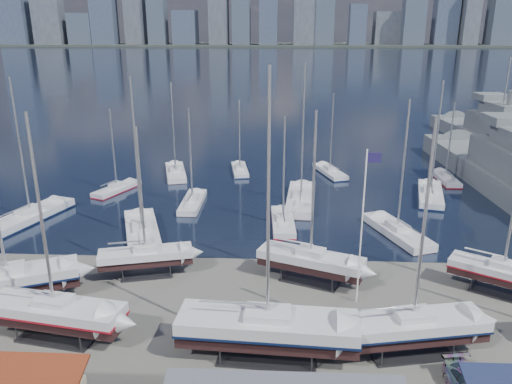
{
  "coord_description": "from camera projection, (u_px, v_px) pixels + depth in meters",
  "views": [
    {
      "loc": [
        -0.46,
        -44.06,
        21.53
      ],
      "look_at": [
        -2.96,
        8.0,
        4.23
      ],
      "focal_mm": 35.0,
      "sensor_mm": 36.0,
      "label": 1
    }
  ],
  "objects": [
    {
      "name": "sailboat_cradle_0",
      "position": [
        8.0,
        281.0,
        40.06
      ],
      "size": [
        11.14,
        7.21,
        17.41
      ],
      "rotation": [
        0.0,
        0.0,
        0.42
      ],
      "color": "#2D2D33",
      "rests_on": "ground"
    },
    {
      "name": "water",
      "position": [
        281.0,
        61.0,
        332.97
      ],
      "size": [
        1400.0,
        600.0,
        0.4
      ],
      "primitive_type": "cube",
      "color": "#172136",
      "rests_on": "ground"
    },
    {
      "name": "sailboat_moored_11",
      "position": [
        445.0,
        179.0,
        73.12
      ],
      "size": [
        2.37,
        8.12,
        12.1
      ],
      "rotation": [
        0.0,
        0.0,
        1.58
      ],
      "color": "black",
      "rests_on": "water"
    },
    {
      "name": "sailboat_moored_10",
      "position": [
        430.0,
        196.0,
        65.83
      ],
      "size": [
        5.46,
        11.12,
        16.01
      ],
      "rotation": [
        0.0,
        0.0,
        1.33
      ],
      "color": "black",
      "rests_on": "water"
    },
    {
      "name": "sailboat_moored_2",
      "position": [
        176.0,
        173.0,
        75.88
      ],
      "size": [
        5.04,
        10.03,
        14.59
      ],
      "rotation": [
        0.0,
        0.0,
        1.82
      ],
      "color": "black",
      "rests_on": "water"
    },
    {
      "name": "sailboat_moored_7",
      "position": [
        301.0,
        201.0,
        63.78
      ],
      "size": [
        4.34,
        12.42,
        18.41
      ],
      "rotation": [
        0.0,
        0.0,
        1.49
      ],
      "color": "black",
      "rests_on": "water"
    },
    {
      "name": "sailboat_cradle_2",
      "position": [
        146.0,
        256.0,
        44.84
      ],
      "size": [
        8.6,
        4.29,
        13.7
      ],
      "rotation": [
        0.0,
        0.0,
        0.25
      ],
      "color": "#2D2D33",
      "rests_on": "ground"
    },
    {
      "name": "sailboat_moored_8",
      "position": [
        330.0,
        172.0,
        76.43
      ],
      "size": [
        4.94,
        8.95,
        12.89
      ],
      "rotation": [
        0.0,
        0.0,
        1.88
      ],
      "color": "black",
      "rests_on": "water"
    },
    {
      "name": "sailboat_cradle_1",
      "position": [
        55.0,
        312.0,
        35.69
      ],
      "size": [
        10.58,
        4.64,
        16.5
      ],
      "rotation": [
        0.0,
        0.0,
        -0.18
      ],
      "color": "#2D2D33",
      "rests_on": "ground"
    },
    {
      "name": "sailboat_moored_0",
      "position": [
        31.0,
        218.0,
        58.3
      ],
      "size": [
        6.67,
        11.96,
        17.24
      ],
      "rotation": [
        0.0,
        0.0,
        1.25
      ],
      "color": "black",
      "rests_on": "water"
    },
    {
      "name": "naval_ship_west",
      "position": [
        497.0,
        141.0,
        91.41
      ],
      "size": [
        11.59,
        47.07,
        18.19
      ],
      "rotation": [
        0.0,
        0.0,
        1.66
      ],
      "color": "slate",
      "rests_on": "water"
    },
    {
      "name": "sailboat_moored_1",
      "position": [
        117.0,
        189.0,
        68.44
      ],
      "size": [
        5.25,
        8.17,
        11.88
      ],
      "rotation": [
        0.0,
        0.0,
        1.15
      ],
      "color": "black",
      "rests_on": "water"
    },
    {
      "name": "sailboat_moored_3",
      "position": [
        142.0,
        234.0,
        53.63
      ],
      "size": [
        6.99,
        12.34,
        17.79
      ],
      "rotation": [
        0.0,
        0.0,
        1.9
      ],
      "color": "black",
      "rests_on": "water"
    },
    {
      "name": "skyline",
      "position": [
        275.0,
        10.0,
        561.52
      ],
      "size": [
        639.14,
        43.8,
        107.69
      ],
      "color": "#475166",
      "rests_on": "far_shore"
    },
    {
      "name": "sailboat_cradle_6",
      "position": [
        503.0,
        273.0,
        41.66
      ],
      "size": [
        8.48,
        6.59,
        13.96
      ],
      "rotation": [
        0.0,
        0.0,
        -0.57
      ],
      "color": "#2D2D33",
      "rests_on": "ground"
    },
    {
      "name": "sailboat_moored_6",
      "position": [
        283.0,
        223.0,
        56.77
      ],
      "size": [
        2.87,
        8.86,
        13.08
      ],
      "rotation": [
        0.0,
        0.0,
        1.62
      ],
      "color": "black",
      "rests_on": "water"
    },
    {
      "name": "sailboat_cradle_3",
      "position": [
        267.0,
        328.0,
        33.55
      ],
      "size": [
        12.44,
        4.22,
        19.5
      ],
      "rotation": [
        0.0,
        0.0,
        -0.07
      ],
      "color": "#2D2D33",
      "rests_on": "ground"
    },
    {
      "name": "flagpole",
      "position": [
        364.0,
        217.0,
        38.74
      ],
      "size": [
        1.13,
        0.12,
        12.89
      ],
      "color": "white",
      "rests_on": "ground"
    },
    {
      "name": "sailboat_cradle_5",
      "position": [
        412.0,
        327.0,
        33.97
      ],
      "size": [
        10.6,
        4.79,
        16.51
      ],
      "rotation": [
        0.0,
        0.0,
        0.19
      ],
      "color": "#2D2D33",
      "rests_on": "ground"
    },
    {
      "name": "sailboat_moored_9",
      "position": [
        397.0,
        233.0,
        53.94
      ],
      "size": [
        6.26,
        10.57,
        15.42
      ],
      "rotation": [
        0.0,
        0.0,
        1.93
      ],
      "color": "black",
      "rests_on": "water"
    },
    {
      "name": "sailboat_moored_4",
      "position": [
        193.0,
        203.0,
        63.11
      ],
      "size": [
        2.43,
        8.57,
        12.92
      ],
      "rotation": [
        0.0,
        0.0,
        1.57
      ],
      "color": "black",
      "rests_on": "water"
    },
    {
      "name": "sailboat_moored_5",
      "position": [
        240.0,
        170.0,
        77.52
      ],
      "size": [
        3.4,
        8.07,
        11.69
      ],
      "rotation": [
        0.0,
        0.0,
        1.73
      ],
      "color": "black",
      "rests_on": "water"
    },
    {
      "name": "ground",
      "position": [
        283.0,
        316.0,
        39.05
      ],
      "size": [
        1400.0,
        1400.0,
        0.0
      ],
      "primitive_type": "plane",
      "color": "#605E59",
      "rests_on": "ground"
    },
    {
      "name": "far_shore",
      "position": [
        281.0,
        45.0,
        579.05
      ],
      "size": [
        1400.0,
        80.0,
        2.2
      ],
      "primitive_type": "cube",
      "color": "#2D332D",
      "rests_on": "ground"
    },
    {
      "name": "sailboat_cradle_4",
      "position": [
        311.0,
        261.0,
        43.73
      ],
      "size": [
        9.6,
        5.89,
        15.24
      ],
      "rotation": [
        0.0,
        0.0,
        -0.38
      ],
      "color": "#2D2D33",
      "rests_on": "ground"
    }
  ]
}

